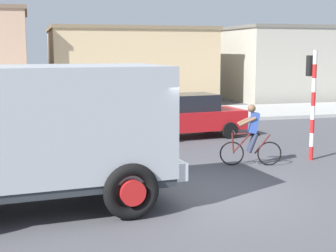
# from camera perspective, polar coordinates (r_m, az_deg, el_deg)

# --- Properties ---
(ground_plane) EXTENTS (120.00, 120.00, 0.00)m
(ground_plane) POSITION_cam_1_polar(r_m,az_deg,el_deg) (11.55, 4.75, -7.63)
(ground_plane) COLOR #4C4C51
(sidewalk_far) EXTENTS (80.00, 5.00, 0.16)m
(sidewalk_far) POSITION_cam_1_polar(r_m,az_deg,el_deg) (24.18, -6.06, 1.06)
(sidewalk_far) COLOR #ADADA8
(sidewalk_far) RESTS_ON ground
(truck_foreground) EXTENTS (5.62, 3.20, 2.90)m
(truck_foreground) POSITION_cam_1_polar(r_m,az_deg,el_deg) (10.43, -14.58, -0.25)
(truck_foreground) COLOR #B2B7BC
(truck_foreground) RESTS_ON ground
(cyclist) EXTENTS (1.68, 0.62, 1.72)m
(cyclist) POSITION_cam_1_polar(r_m,az_deg,el_deg) (14.32, 9.34, -1.00)
(cyclist) COLOR black
(cyclist) RESTS_ON ground
(traffic_light_pole) EXTENTS (0.24, 0.43, 3.20)m
(traffic_light_pole) POSITION_cam_1_polar(r_m,az_deg,el_deg) (15.38, 15.87, 3.95)
(traffic_light_pole) COLOR red
(traffic_light_pole) RESTS_ON ground
(car_red_near) EXTENTS (4.16, 2.20, 1.60)m
(car_red_near) POSITION_cam_1_polar(r_m,az_deg,el_deg) (18.79, 2.29, 1.21)
(car_red_near) COLOR red
(car_red_near) RESTS_ON ground
(building_mid_block) EXTENTS (9.52, 8.12, 4.54)m
(building_mid_block) POSITION_cam_1_polar(r_m,az_deg,el_deg) (32.07, -4.57, 6.85)
(building_mid_block) COLOR #D1B284
(building_mid_block) RESTS_ON ground
(building_corner_right) EXTENTS (8.39, 5.91, 4.67)m
(building_corner_right) POSITION_cam_1_polar(r_m,az_deg,el_deg) (34.05, 14.06, 6.83)
(building_corner_right) COLOR #B2AD9E
(building_corner_right) RESTS_ON ground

